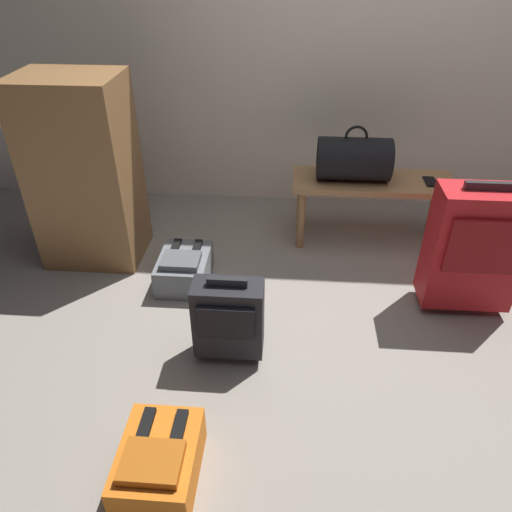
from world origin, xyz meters
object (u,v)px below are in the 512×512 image
object	(u,v)px
duffel_bag_black	(354,159)
backpack_grey	(184,268)
backpack_orange	(159,462)
suitcase_small_charcoal	(228,318)
bench	(372,189)
side_cabinet	(85,173)
suitcase_upright_red	(474,247)
cell_phone	(430,182)

from	to	relation	value
duffel_bag_black	backpack_grey	xyz separation A→B (m)	(-0.97, -0.56, -0.47)
backpack_orange	suitcase_small_charcoal	bearing A→B (deg)	74.41
bench	side_cabinet	distance (m)	1.74
backpack_grey	suitcase_small_charcoal	bearing A→B (deg)	-60.00
duffel_bag_black	side_cabinet	xyz separation A→B (m)	(-1.57, -0.30, -0.01)
side_cabinet	duffel_bag_black	bearing A→B (deg)	10.79
suitcase_small_charcoal	side_cabinet	bearing A→B (deg)	138.02
suitcase_upright_red	bench	bearing A→B (deg)	122.71
cell_phone	suitcase_small_charcoal	bearing A→B (deg)	-134.85
cell_phone	suitcase_upright_red	bearing A→B (deg)	-82.34
suitcase_small_charcoal	backpack_orange	distance (m)	0.69
duffel_bag_black	suitcase_upright_red	size ratio (longest dim) A/B	0.60
cell_phone	duffel_bag_black	bearing A→B (deg)	178.08
cell_phone	backpack_orange	distance (m)	2.22
duffel_bag_black	cell_phone	distance (m)	0.50
suitcase_upright_red	suitcase_small_charcoal	bearing A→B (deg)	-158.60
side_cabinet	suitcase_small_charcoal	bearing A→B (deg)	-41.98
duffel_bag_black	suitcase_small_charcoal	xyz separation A→B (m)	(-0.64, -1.14, -0.32)
duffel_bag_black	suitcase_upright_red	xyz separation A→B (m)	(0.57, -0.67, -0.18)
cell_phone	backpack_orange	bearing A→B (deg)	-126.24
suitcase_upright_red	cell_phone	bearing A→B (deg)	97.66
duffel_bag_black	side_cabinet	distance (m)	1.60
bench	duffel_bag_black	xyz separation A→B (m)	(-0.14, 0.00, 0.20)
duffel_bag_black	cell_phone	bearing A→B (deg)	-1.92
suitcase_small_charcoal	backpack_grey	distance (m)	0.68
bench	duffel_bag_black	distance (m)	0.24
suitcase_small_charcoal	side_cabinet	xyz separation A→B (m)	(-0.93, 0.84, 0.31)
bench	side_cabinet	bearing A→B (deg)	-170.07
backpack_grey	backpack_orange	bearing A→B (deg)	-82.93
suitcase_upright_red	suitcase_small_charcoal	world-z (taller)	suitcase_upright_red
backpack_grey	bench	bearing A→B (deg)	26.91
cell_phone	suitcase_small_charcoal	world-z (taller)	suitcase_small_charcoal
suitcase_upright_red	side_cabinet	distance (m)	2.17
suitcase_upright_red	backpack_orange	world-z (taller)	suitcase_upright_red
bench	backpack_grey	bearing A→B (deg)	-153.09
backpack_grey	duffel_bag_black	bearing A→B (deg)	30.11
cell_phone	side_cabinet	xyz separation A→B (m)	(-2.05, -0.28, 0.11)
suitcase_upright_red	backpack_grey	distance (m)	1.56
bench	cell_phone	distance (m)	0.35
duffel_bag_black	cell_phone	world-z (taller)	duffel_bag_black
bench	backpack_orange	distance (m)	2.04
suitcase_upright_red	side_cabinet	world-z (taller)	side_cabinet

